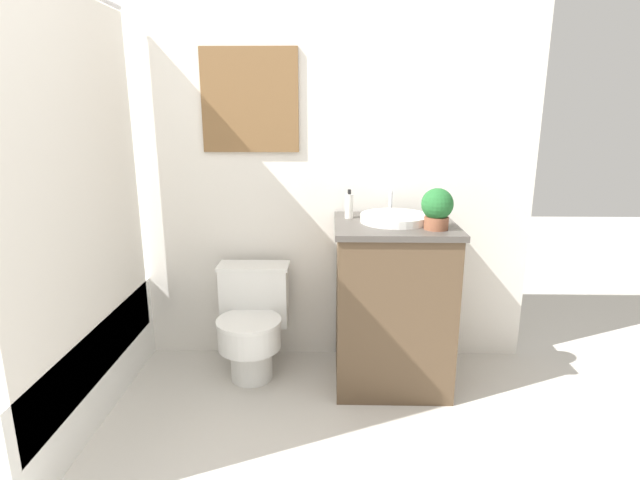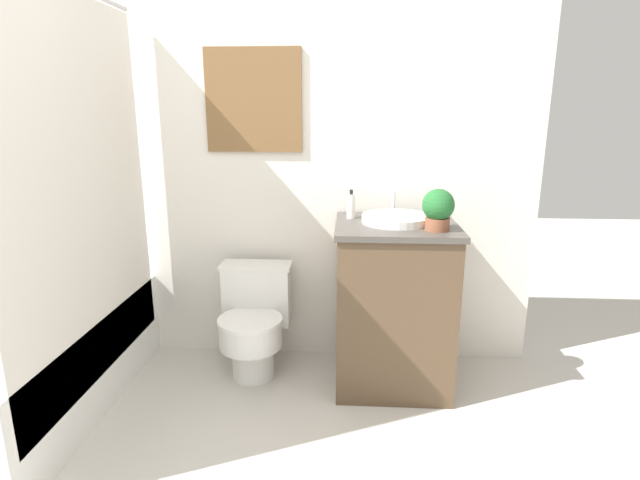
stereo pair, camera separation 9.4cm
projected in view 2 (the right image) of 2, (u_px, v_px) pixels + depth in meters
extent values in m
cube|color=white|center=(241.00, 148.00, 2.84)|extent=(3.37, 0.05, 2.50)
cube|color=brown|center=(253.00, 100.00, 2.73)|extent=(0.53, 0.02, 0.56)
cube|color=silver|center=(253.00, 100.00, 2.73)|extent=(0.50, 0.01, 0.53)
cube|color=white|center=(42.00, 366.00, 2.45)|extent=(0.63, 1.40, 0.48)
cube|color=silver|center=(82.00, 197.00, 2.22)|extent=(0.01, 1.28, 1.74)
cylinder|color=white|center=(253.00, 359.00, 2.79)|extent=(0.23, 0.23, 0.21)
cylinder|color=white|center=(251.00, 334.00, 2.71)|extent=(0.34, 0.34, 0.14)
cylinder|color=white|center=(250.00, 320.00, 2.69)|extent=(0.35, 0.35, 0.02)
cube|color=white|center=(257.00, 295.00, 2.89)|extent=(0.38, 0.17, 0.34)
cube|color=white|center=(256.00, 265.00, 2.84)|extent=(0.40, 0.18, 0.02)
cube|color=brown|center=(393.00, 307.00, 2.68)|extent=(0.59, 0.54, 0.86)
cube|color=#4C4742|center=(396.00, 226.00, 2.56)|extent=(0.62, 0.57, 0.03)
cylinder|color=white|center=(396.00, 219.00, 2.57)|extent=(0.36, 0.36, 0.04)
cylinder|color=silver|center=(393.00, 203.00, 2.76)|extent=(0.02, 0.02, 0.13)
cylinder|color=silver|center=(351.00, 206.00, 2.67)|extent=(0.04, 0.04, 0.13)
cylinder|color=black|center=(351.00, 192.00, 2.65)|extent=(0.02, 0.02, 0.02)
cylinder|color=brown|center=(437.00, 224.00, 2.41)|extent=(0.12, 0.12, 0.06)
sphere|color=#23662D|center=(438.00, 205.00, 2.39)|extent=(0.16, 0.16, 0.16)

